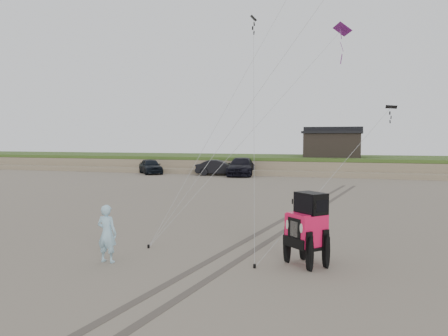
# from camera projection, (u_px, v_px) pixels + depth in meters

# --- Properties ---
(ground) EXTENTS (160.00, 160.00, 0.00)m
(ground) POSITION_uv_depth(u_px,v_px,m) (206.00, 254.00, 14.15)
(ground) COLOR #6B6054
(ground) RESTS_ON ground
(dune_ridge) EXTENTS (160.00, 14.25, 1.73)m
(dune_ridge) POSITION_uv_depth(u_px,v_px,m) (315.00, 164.00, 49.87)
(dune_ridge) COLOR #7A6B54
(dune_ridge) RESTS_ON ground
(cabin) EXTENTS (6.40, 5.40, 3.35)m
(cabin) POSITION_uv_depth(u_px,v_px,m) (333.00, 143.00, 48.65)
(cabin) COLOR black
(cabin) RESTS_ON dune_ridge
(truck_a) EXTENTS (4.44, 4.87, 1.61)m
(truck_a) POSITION_uv_depth(u_px,v_px,m) (151.00, 166.00, 46.74)
(truck_a) COLOR black
(truck_a) RESTS_ON ground
(truck_b) EXTENTS (5.00, 2.67, 1.57)m
(truck_b) POSITION_uv_depth(u_px,v_px,m) (219.00, 168.00, 44.70)
(truck_b) COLOR black
(truck_b) RESTS_ON ground
(truck_c) EXTENTS (3.43, 6.52, 1.80)m
(truck_c) POSITION_uv_depth(u_px,v_px,m) (241.00, 167.00, 44.45)
(truck_c) COLOR black
(truck_c) RESTS_ON ground
(jeep) EXTENTS (4.61, 4.75, 1.72)m
(jeep) POSITION_uv_depth(u_px,v_px,m) (306.00, 237.00, 12.82)
(jeep) COLOR #F5154F
(jeep) RESTS_ON ground
(man) EXTENTS (0.66, 0.44, 1.76)m
(man) POSITION_uv_depth(u_px,v_px,m) (107.00, 233.00, 13.15)
(man) COLOR #91CBE1
(man) RESTS_ON ground
(stake_main) EXTENTS (0.08, 0.08, 0.12)m
(stake_main) POSITION_uv_depth(u_px,v_px,m) (148.00, 246.00, 14.91)
(stake_main) COLOR black
(stake_main) RESTS_ON ground
(stake_aux) EXTENTS (0.08, 0.08, 0.12)m
(stake_aux) POSITION_uv_depth(u_px,v_px,m) (255.00, 266.00, 12.60)
(stake_aux) COLOR black
(stake_aux) RESTS_ON ground
(tire_tracks) EXTENTS (5.22, 29.74, 0.01)m
(tire_tracks) POSITION_uv_depth(u_px,v_px,m) (299.00, 216.00, 21.20)
(tire_tracks) COLOR #4C443D
(tire_tracks) RESTS_ON ground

